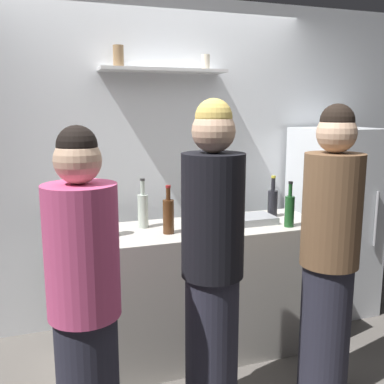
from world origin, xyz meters
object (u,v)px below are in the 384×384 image
(utensil_holder, at_px, (204,213))
(wine_bottle_amber_glass, at_px, (168,215))
(baking_pan, at_px, (250,219))
(person_brown_jacket, at_px, (329,256))
(water_bottle_plastic, at_px, (110,221))
(wine_bottle_green_glass, at_px, (290,210))
(person_blonde, at_px, (212,266))
(person_pink_top, at_px, (85,306))
(wine_bottle_dark_glass, at_px, (273,202))
(wine_bottle_pale_glass, at_px, (143,209))
(refrigerator, at_px, (333,220))

(utensil_holder, xyz_separation_m, wine_bottle_amber_glass, (-0.33, -0.20, 0.06))
(baking_pan, relative_size, person_brown_jacket, 0.19)
(person_brown_jacket, bearing_deg, wine_bottle_amber_glass, 12.71)
(utensil_holder, xyz_separation_m, water_bottle_plastic, (-0.70, -0.13, 0.03))
(wine_bottle_green_glass, bearing_deg, person_blonde, -148.41)
(water_bottle_plastic, relative_size, person_brown_jacket, 0.13)
(person_brown_jacket, distance_m, person_pink_top, 1.43)
(wine_bottle_amber_glass, bearing_deg, wine_bottle_dark_glass, 11.72)
(wine_bottle_pale_glass, bearing_deg, refrigerator, 6.55)
(wine_bottle_green_glass, height_order, wine_bottle_pale_glass, wine_bottle_pale_glass)
(person_pink_top, bearing_deg, water_bottle_plastic, -97.77)
(refrigerator, distance_m, person_pink_top, 2.47)
(refrigerator, xyz_separation_m, water_bottle_plastic, (-1.96, -0.32, 0.24))
(wine_bottle_amber_glass, bearing_deg, person_blonde, -82.20)
(wine_bottle_dark_glass, bearing_deg, wine_bottle_green_glass, -96.46)
(wine_bottle_amber_glass, bearing_deg, refrigerator, 13.83)
(person_pink_top, bearing_deg, wine_bottle_amber_glass, -121.13)
(baking_pan, distance_m, wine_bottle_amber_glass, 0.64)
(person_brown_jacket, bearing_deg, refrigerator, -77.13)
(wine_bottle_green_glass, relative_size, person_pink_top, 0.19)
(refrigerator, height_order, water_bottle_plastic, refrigerator)
(baking_pan, bearing_deg, refrigerator, 18.54)
(person_brown_jacket, relative_size, person_pink_top, 1.06)
(utensil_holder, bearing_deg, baking_pan, -23.52)
(person_brown_jacket, bearing_deg, baking_pan, -25.59)
(wine_bottle_pale_glass, bearing_deg, water_bottle_plastic, -152.96)
(water_bottle_plastic, height_order, person_blonde, person_blonde)
(baking_pan, distance_m, person_pink_top, 1.48)
(wine_bottle_green_glass, height_order, wine_bottle_dark_glass, wine_bottle_green_glass)
(baking_pan, bearing_deg, water_bottle_plastic, -179.92)
(refrigerator, bearing_deg, wine_bottle_dark_glass, -163.65)
(wine_bottle_green_glass, distance_m, person_blonde, 0.91)
(wine_bottle_pale_glass, height_order, person_brown_jacket, person_brown_jacket)
(refrigerator, height_order, person_blonde, person_blonde)
(person_pink_top, bearing_deg, person_blonde, -159.39)
(wine_bottle_pale_glass, distance_m, person_blonde, 0.82)
(wine_bottle_dark_glass, height_order, person_pink_top, person_pink_top)
(baking_pan, xyz_separation_m, utensil_holder, (-0.30, 0.13, 0.04))
(baking_pan, xyz_separation_m, wine_bottle_pale_glass, (-0.76, 0.12, 0.10))
(utensil_holder, relative_size, wine_bottle_pale_glass, 0.66)
(wine_bottle_green_glass, bearing_deg, person_pink_top, -157.58)
(refrigerator, relative_size, wine_bottle_green_glass, 4.95)
(baking_pan, distance_m, wine_bottle_green_glass, 0.29)
(refrigerator, relative_size, person_brown_jacket, 0.89)
(baking_pan, relative_size, wine_bottle_amber_glass, 1.06)
(baking_pan, xyz_separation_m, wine_bottle_dark_glass, (0.24, 0.11, 0.09))
(baking_pan, distance_m, utensil_holder, 0.33)
(baking_pan, height_order, water_bottle_plastic, water_bottle_plastic)
(wine_bottle_dark_glass, height_order, wine_bottle_amber_glass, wine_bottle_amber_glass)
(refrigerator, relative_size, baking_pan, 4.65)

